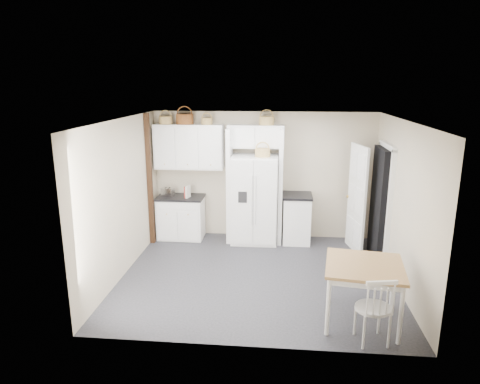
# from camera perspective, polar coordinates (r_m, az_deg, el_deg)

# --- Properties ---
(floor) EXTENTS (4.50, 4.50, 0.00)m
(floor) POSITION_cam_1_polar(r_m,az_deg,el_deg) (7.35, 2.29, -11.09)
(floor) COLOR black
(floor) RESTS_ON ground
(ceiling) EXTENTS (4.50, 4.50, 0.00)m
(ceiling) POSITION_cam_1_polar(r_m,az_deg,el_deg) (6.65, 2.51, 9.56)
(ceiling) COLOR white
(ceiling) RESTS_ON wall_back
(wall_back) EXTENTS (4.50, 0.00, 4.50)m
(wall_back) POSITION_cam_1_polar(r_m,az_deg,el_deg) (8.83, 3.11, 2.22)
(wall_back) COLOR #ADA491
(wall_back) RESTS_ON floor
(wall_left) EXTENTS (0.00, 4.00, 4.00)m
(wall_left) POSITION_cam_1_polar(r_m,az_deg,el_deg) (7.35, -15.40, -0.79)
(wall_left) COLOR #ADA491
(wall_left) RESTS_ON floor
(wall_right) EXTENTS (0.00, 4.00, 4.00)m
(wall_right) POSITION_cam_1_polar(r_m,az_deg,el_deg) (7.14, 20.75, -1.67)
(wall_right) COLOR #ADA491
(wall_right) RESTS_ON floor
(refrigerator) EXTENTS (0.91, 0.73, 1.77)m
(refrigerator) POSITION_cam_1_polar(r_m,az_deg,el_deg) (8.59, 1.97, -0.96)
(refrigerator) COLOR white
(refrigerator) RESTS_ON floor
(base_cab_left) EXTENTS (0.92, 0.58, 0.85)m
(base_cab_left) POSITION_cam_1_polar(r_m,az_deg,el_deg) (8.99, -7.85, -3.44)
(base_cab_left) COLOR white
(base_cab_left) RESTS_ON floor
(base_cab_right) EXTENTS (0.54, 0.65, 0.95)m
(base_cab_right) POSITION_cam_1_polar(r_m,az_deg,el_deg) (8.75, 7.55, -3.59)
(base_cab_right) COLOR white
(base_cab_right) RESTS_ON floor
(dining_table) EXTENTS (1.12, 1.12, 0.83)m
(dining_table) POSITION_cam_1_polar(r_m,az_deg,el_deg) (6.13, 16.02, -12.83)
(dining_table) COLOR olive
(dining_table) RESTS_ON floor
(windsor_chair) EXTENTS (0.52, 0.48, 0.92)m
(windsor_chair) POSITION_cam_1_polar(r_m,az_deg,el_deg) (5.71, 17.34, -14.55)
(windsor_chair) COLOR white
(windsor_chair) RESTS_ON floor
(counter_left) EXTENTS (0.96, 0.62, 0.04)m
(counter_left) POSITION_cam_1_polar(r_m,az_deg,el_deg) (8.87, -7.95, -0.70)
(counter_left) COLOR black
(counter_left) RESTS_ON base_cab_left
(counter_right) EXTENTS (0.58, 0.69, 0.04)m
(counter_right) POSITION_cam_1_polar(r_m,az_deg,el_deg) (8.61, 7.66, -0.46)
(counter_right) COLOR black
(counter_right) RESTS_ON base_cab_right
(toaster) EXTENTS (0.29, 0.22, 0.18)m
(toaster) POSITION_cam_1_polar(r_m,az_deg,el_deg) (8.90, -9.62, 0.00)
(toaster) COLOR silver
(toaster) RESTS_ON counter_left
(cookbook_red) EXTENTS (0.07, 0.15, 0.21)m
(cookbook_red) POSITION_cam_1_polar(r_m,az_deg,el_deg) (8.73, -7.37, -0.06)
(cookbook_red) COLOR maroon
(cookbook_red) RESTS_ON counter_left
(cookbook_cream) EXTENTS (0.08, 0.17, 0.25)m
(cookbook_cream) POSITION_cam_1_polar(r_m,az_deg,el_deg) (8.72, -6.96, 0.03)
(cookbook_cream) COLOR silver
(cookbook_cream) RESTS_ON counter_left
(basket_upper_a) EXTENTS (0.27, 0.27, 0.15)m
(basket_upper_a) POSITION_cam_1_polar(r_m,az_deg,el_deg) (8.79, -9.87, 9.41)
(basket_upper_a) COLOR #9D8144
(basket_upper_a) RESTS_ON upper_cabinet
(basket_upper_b) EXTENTS (0.35, 0.35, 0.20)m
(basket_upper_b) POSITION_cam_1_polar(r_m,az_deg,el_deg) (8.69, -7.38, 9.62)
(basket_upper_b) COLOR #532812
(basket_upper_b) RESTS_ON upper_cabinet
(basket_upper_c) EXTENTS (0.22, 0.22, 0.13)m
(basket_upper_c) POSITION_cam_1_polar(r_m,az_deg,el_deg) (8.61, -4.44, 9.40)
(basket_upper_c) COLOR #9D8144
(basket_upper_c) RESTS_ON upper_cabinet
(basket_bridge_b) EXTENTS (0.29, 0.29, 0.17)m
(basket_bridge_b) POSITION_cam_1_polar(r_m,az_deg,el_deg) (8.49, 3.56, 9.47)
(basket_bridge_b) COLOR #9D8144
(basket_bridge_b) RESTS_ON bridge_cabinet
(basket_fridge_b) EXTENTS (0.29, 0.29, 0.16)m
(basket_fridge_b) POSITION_cam_1_polar(r_m,az_deg,el_deg) (8.28, 3.02, 5.26)
(basket_fridge_b) COLOR #9D8144
(basket_fridge_b) RESTS_ON refrigerator
(upper_cabinet) EXTENTS (1.40, 0.34, 0.90)m
(upper_cabinet) POSITION_cam_1_polar(r_m,az_deg,el_deg) (8.74, -6.81, 6.02)
(upper_cabinet) COLOR white
(upper_cabinet) RESTS_ON wall_back
(bridge_cabinet) EXTENTS (1.12, 0.34, 0.45)m
(bridge_cabinet) POSITION_cam_1_polar(r_m,az_deg,el_deg) (8.53, 2.12, 7.43)
(bridge_cabinet) COLOR white
(bridge_cabinet) RESTS_ON wall_back
(fridge_panel_left) EXTENTS (0.08, 0.60, 2.30)m
(fridge_panel_left) POSITION_cam_1_polar(r_m,az_deg,el_deg) (8.62, -1.38, 0.92)
(fridge_panel_left) COLOR white
(fridge_panel_left) RESTS_ON floor
(fridge_panel_right) EXTENTS (0.08, 0.60, 2.30)m
(fridge_panel_right) POSITION_cam_1_polar(r_m,az_deg,el_deg) (8.56, 5.41, 0.76)
(fridge_panel_right) COLOR white
(fridge_panel_right) RESTS_ON floor
(trim_post) EXTENTS (0.09, 0.09, 2.60)m
(trim_post) POSITION_cam_1_polar(r_m,az_deg,el_deg) (8.57, -11.95, 1.56)
(trim_post) COLOR black
(trim_post) RESTS_ON floor
(doorway_void) EXTENTS (0.18, 0.85, 2.05)m
(doorway_void) POSITION_cam_1_polar(r_m,az_deg,el_deg) (8.12, 18.18, -1.58)
(doorway_void) COLOR black
(doorway_void) RESTS_ON floor
(door_slab) EXTENTS (0.21, 0.79, 2.05)m
(door_slab) POSITION_cam_1_polar(r_m,az_deg,el_deg) (8.37, 15.29, -0.90)
(door_slab) COLOR white
(door_slab) RESTS_ON floor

